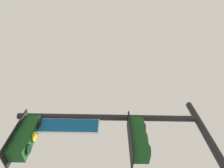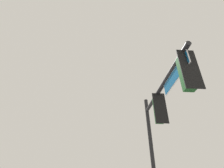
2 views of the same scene
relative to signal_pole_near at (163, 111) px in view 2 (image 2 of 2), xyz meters
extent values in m
cylinder|color=black|center=(-2.07, 0.47, -1.30)|extent=(0.18, 0.18, 5.69)
cylinder|color=black|center=(0.25, -0.06, 0.94)|extent=(4.67, 1.21, 0.16)
cube|color=black|center=(-0.26, 0.06, 0.27)|extent=(0.14, 0.51, 1.30)
cube|color=#144719|center=(-0.44, 0.10, 0.27)|extent=(0.42, 0.39, 1.10)
cylinder|color=#144719|center=(-0.44, 0.10, 0.88)|extent=(0.04, 0.04, 0.12)
cylinder|color=#340503|center=(-0.64, 0.14, 0.60)|extent=(0.08, 0.22, 0.22)
cylinder|color=yellow|center=(-0.64, 0.14, 0.27)|extent=(0.08, 0.22, 0.22)
cylinder|color=black|center=(-0.64, 0.14, -0.06)|extent=(0.08, 0.22, 0.22)
cube|color=black|center=(2.29, -0.52, 0.27)|extent=(0.14, 0.51, 1.30)
cube|color=#144719|center=(2.11, -0.48, 0.27)|extent=(0.42, 0.39, 1.10)
cylinder|color=#144719|center=(2.11, -0.48, 0.88)|extent=(0.04, 0.04, 0.12)
cylinder|color=#340503|center=(1.91, -0.43, 0.60)|extent=(0.08, 0.22, 0.22)
cylinder|color=yellow|center=(1.91, -0.43, 0.27)|extent=(0.08, 0.22, 0.22)
cylinder|color=black|center=(1.91, -0.43, -0.06)|extent=(0.08, 0.22, 0.22)
cube|color=#0A4C7F|center=(1.43, -0.33, 0.63)|extent=(1.89, 0.47, 0.42)
cube|color=white|center=(1.43, -0.33, 0.63)|extent=(1.95, 0.46, 0.48)
camera|label=1|loc=(0.95, 3.14, -2.45)|focal=28.00mm
camera|label=2|loc=(5.30, -3.69, -2.63)|focal=28.00mm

